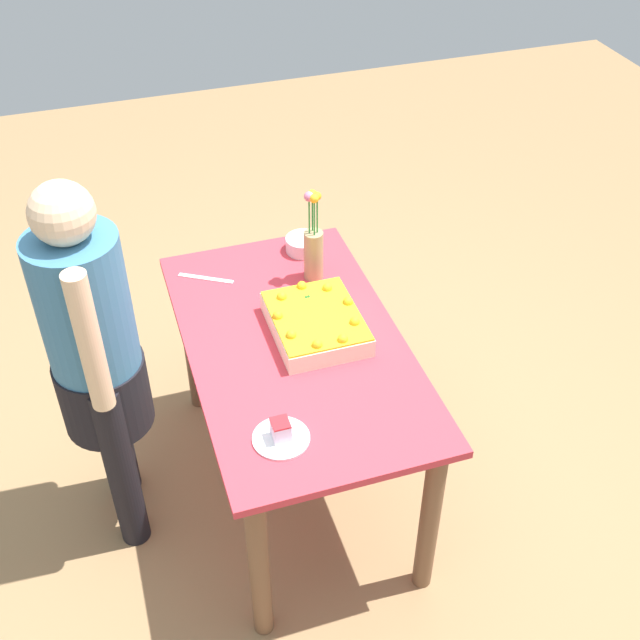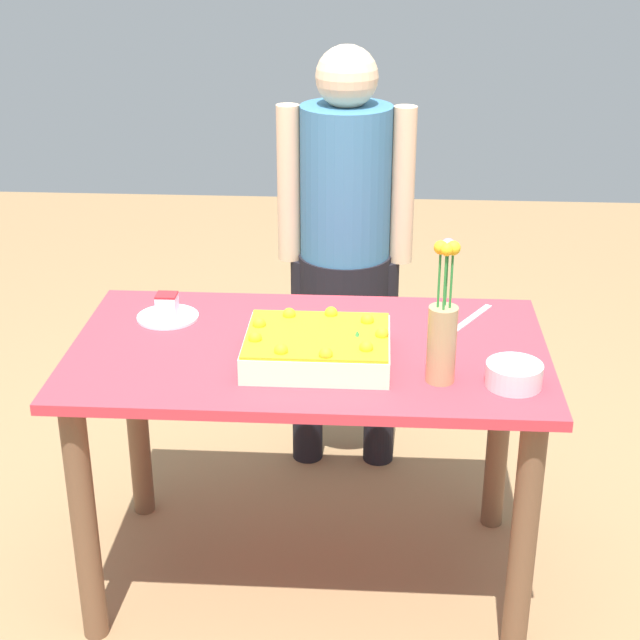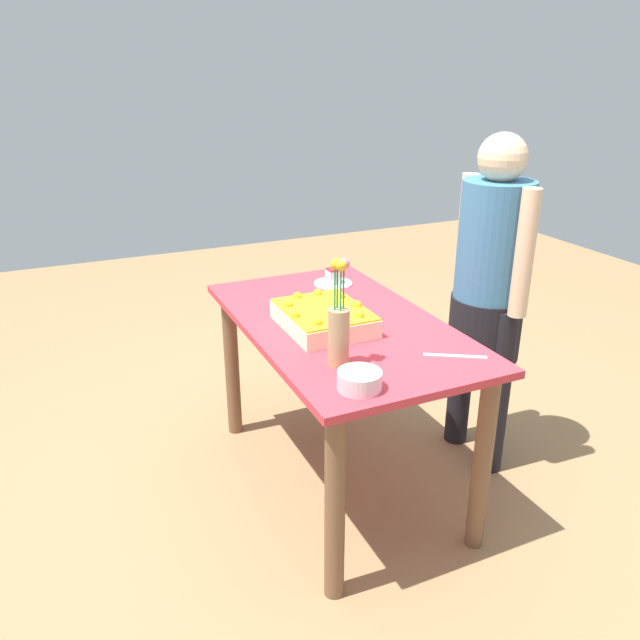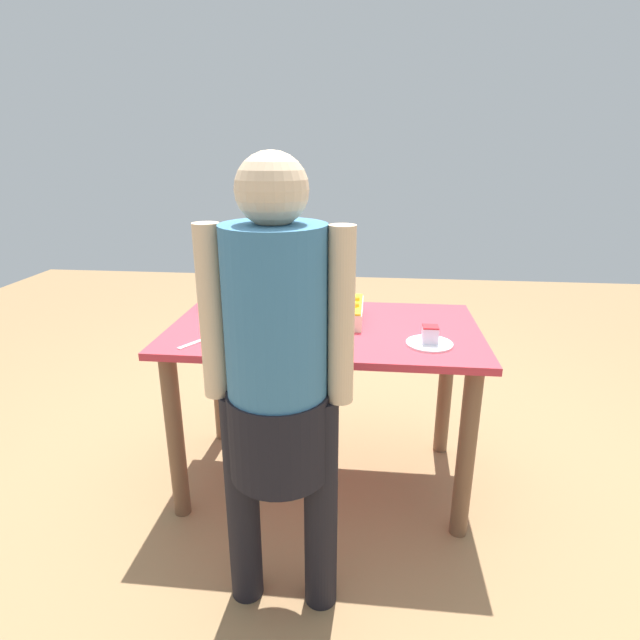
% 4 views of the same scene
% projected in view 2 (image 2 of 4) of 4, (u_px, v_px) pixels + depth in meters
% --- Properties ---
extents(ground_plane, '(8.00, 8.00, 0.00)m').
position_uv_depth(ground_plane, '(310.00, 573.00, 3.02)').
color(ground_plane, '#96734B').
extents(dining_table, '(1.32, 0.75, 0.77)m').
position_uv_depth(dining_table, '(309.00, 392.00, 2.76)').
color(dining_table, '#CE3541').
rests_on(dining_table, ground_plane).
extents(sheet_cake, '(0.38, 0.31, 0.10)m').
position_uv_depth(sheet_cake, '(317.00, 347.00, 2.60)').
color(sheet_cake, '#F9F3C9').
rests_on(sheet_cake, dining_table).
extents(serving_plate_with_slice, '(0.18, 0.18, 0.08)m').
position_uv_depth(serving_plate_with_slice, '(167.00, 311.00, 2.88)').
color(serving_plate_with_slice, white).
rests_on(serving_plate_with_slice, dining_table).
extents(cake_knife, '(0.13, 0.20, 0.00)m').
position_uv_depth(cake_knife, '(472.00, 318.00, 2.88)').
color(cake_knife, silver).
rests_on(cake_knife, dining_table).
extents(flower_vase, '(0.08, 0.08, 0.38)m').
position_uv_depth(flower_vase, '(442.00, 331.00, 2.46)').
color(flower_vase, tan).
rests_on(flower_vase, dining_table).
extents(fruit_bowl, '(0.14, 0.14, 0.06)m').
position_uv_depth(fruit_bowl, '(514.00, 375.00, 2.48)').
color(fruit_bowl, silver).
rests_on(fruit_bowl, dining_table).
extents(person_standing, '(0.45, 0.31, 1.49)m').
position_uv_depth(person_standing, '(345.00, 239.00, 3.28)').
color(person_standing, black).
rests_on(person_standing, ground_plane).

